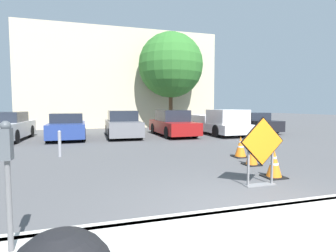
# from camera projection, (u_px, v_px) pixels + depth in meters

# --- Properties ---
(ground_plane) EXTENTS (96.00, 96.00, 0.00)m
(ground_plane) POSITION_uv_depth(u_px,v_px,m) (141.00, 140.00, 13.88)
(ground_plane) COLOR #4C4C4F
(curb_lip) EXTENTS (28.88, 0.20, 0.14)m
(curb_lip) POSITION_uv_depth(u_px,v_px,m) (251.00, 211.00, 4.30)
(curb_lip) COLOR beige
(curb_lip) RESTS_ON ground_plane
(road_closed_sign) EXTENTS (1.10, 0.20, 1.56)m
(road_closed_sign) POSITION_uv_depth(u_px,v_px,m) (262.00, 148.00, 5.85)
(road_closed_sign) COLOR black
(road_closed_sign) RESTS_ON ground_plane
(traffic_cone_nearest) EXTENTS (0.51, 0.51, 0.68)m
(traffic_cone_nearest) POSITION_uv_depth(u_px,v_px,m) (274.00, 164.00, 6.59)
(traffic_cone_nearest) COLOR black
(traffic_cone_nearest) RESTS_ON ground_plane
(traffic_cone_second) EXTENTS (0.47, 0.47, 0.76)m
(traffic_cone_second) POSITION_uv_depth(u_px,v_px,m) (252.00, 153.00, 7.99)
(traffic_cone_second) COLOR black
(traffic_cone_second) RESTS_ON ground_plane
(traffic_cone_third) EXTENTS (0.53, 0.53, 0.74)m
(traffic_cone_third) POSITION_uv_depth(u_px,v_px,m) (241.00, 147.00, 9.27)
(traffic_cone_third) COLOR black
(traffic_cone_third) RESTS_ON ground_plane
(parked_car_second) EXTENTS (2.03, 4.73, 1.51)m
(parked_car_second) POSITION_uv_depth(u_px,v_px,m) (6.00, 127.00, 13.71)
(parked_car_second) COLOR silver
(parked_car_second) RESTS_ON ground_plane
(parked_car_third) EXTENTS (1.99, 4.22, 1.42)m
(parked_car_third) POSITION_uv_depth(u_px,v_px,m) (67.00, 127.00, 14.39)
(parked_car_third) COLOR navy
(parked_car_third) RESTS_ON ground_plane
(parked_car_fourth) EXTENTS (1.88, 4.43, 1.55)m
(parked_car_fourth) POSITION_uv_depth(u_px,v_px,m) (123.00, 125.00, 15.41)
(parked_car_fourth) COLOR slate
(parked_car_fourth) RESTS_ON ground_plane
(parked_car_fifth) EXTENTS (2.01, 4.71, 1.57)m
(parked_car_fifth) POSITION_uv_depth(u_px,v_px,m) (173.00, 124.00, 16.09)
(parked_car_fifth) COLOR maroon
(parked_car_fifth) RESTS_ON ground_plane
(pickup_truck) EXTENTS (2.16, 5.41, 1.60)m
(pickup_truck) POSITION_uv_depth(u_px,v_px,m) (220.00, 123.00, 16.62)
(pickup_truck) COLOR silver
(pickup_truck) RESTS_ON ground_plane
(parked_car_sixth) EXTENTS (1.80, 4.19, 1.37)m
(parked_car_sixth) POSITION_uv_depth(u_px,v_px,m) (254.00, 123.00, 18.29)
(parked_car_sixth) COLOR black
(parked_car_sixth) RESTS_ON ground_plane
(bollard_nearest) EXTENTS (0.12, 0.12, 0.95)m
(bollard_nearest) POSITION_uv_depth(u_px,v_px,m) (60.00, 143.00, 9.28)
(bollard_nearest) COLOR gray
(bollard_nearest) RESTS_ON ground_plane
(parking_meter) EXTENTS (0.11, 0.15, 1.49)m
(parking_meter) POSITION_uv_depth(u_px,v_px,m) (7.00, 164.00, 2.92)
(parking_meter) COLOR #59595B
(parking_meter) RESTS_ON sidewalk_strip
(building_facade_backdrop) EXTENTS (16.50, 5.00, 8.29)m
(building_facade_backdrop) POSITION_uv_depth(u_px,v_px,m) (120.00, 81.00, 24.02)
(building_facade_backdrop) COLOR beige
(building_facade_backdrop) RESTS_ON ground_plane
(street_tree_behind_lot) EXTENTS (5.22, 5.22, 7.74)m
(street_tree_behind_lot) POSITION_uv_depth(u_px,v_px,m) (171.00, 65.00, 21.16)
(street_tree_behind_lot) COLOR #513823
(street_tree_behind_lot) RESTS_ON ground_plane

